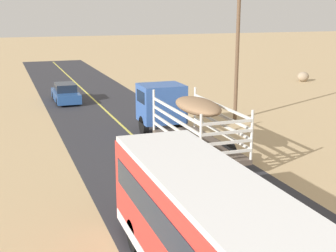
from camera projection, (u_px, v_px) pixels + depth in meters
livestock_truck at (174, 111)px, 25.69m from camera, size 2.53×9.70×3.02m
bus at (215, 241)px, 11.43m from camera, size 2.54×10.00×3.21m
car_far at (66, 94)px, 37.11m from camera, size 1.80×4.40×1.46m
power_pole_mid at (237, 49)px, 30.37m from camera, size 2.20×0.24×8.78m
boulder_near_shoulder at (303, 77)px, 47.74m from camera, size 1.20×1.02×0.98m
boulder_mid_field at (199, 101)px, 36.53m from camera, size 0.75×0.89×0.53m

